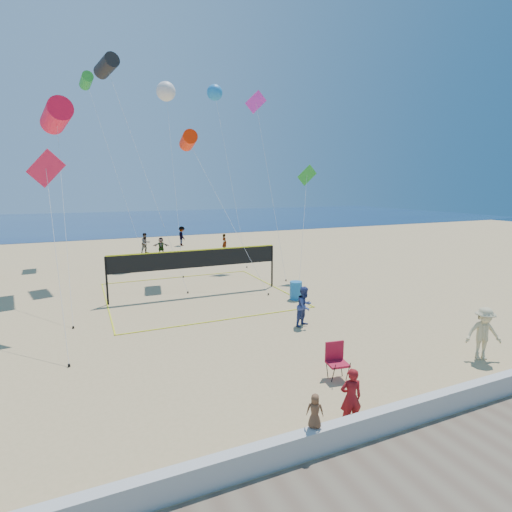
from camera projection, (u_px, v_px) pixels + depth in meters
name	position (u px, v px, depth m)	size (l,w,h in m)	color
ground	(309.00, 379.00, 12.14)	(120.00, 120.00, 0.00)	tan
ocean	(116.00, 221.00, 67.82)	(140.00, 50.00, 0.03)	navy
seawall	(377.00, 423.00, 9.39)	(32.00, 0.30, 0.60)	#AEAEAA
boardwalk	(447.00, 492.00, 7.65)	(32.00, 3.60, 0.03)	brown
woman	(351.00, 398.00, 9.65)	(0.55, 0.36, 1.50)	maroon
toddler	(315.00, 411.00, 8.66)	(0.38, 0.25, 0.77)	brown
bystander_a	(305.00, 306.00, 16.68)	(0.82, 0.64, 1.69)	navy
bystander_b	(484.00, 333.00, 13.44)	(1.17, 0.67, 1.81)	#C4B583
far_person_1	(161.00, 246.00, 34.16)	(1.37, 0.44, 1.48)	gray
far_person_2	(224.00, 243.00, 35.92)	(0.57, 0.38, 1.57)	gray
far_person_3	(145.00, 243.00, 34.83)	(0.86, 0.67, 1.78)	gray
far_person_4	(182.00, 236.00, 39.28)	(1.23, 0.71, 1.90)	gray
camp_chair	(336.00, 358.00, 12.16)	(0.68, 0.81, 1.23)	maroon
trash_barrel	(296.00, 290.00, 20.67)	(0.63, 0.63, 0.94)	#1B6BB1
volleyball_net	(196.00, 264.00, 21.31)	(9.30, 9.15, 2.48)	black
kite_0	(56.00, 116.00, 21.83)	(1.85, 9.58, 10.44)	#FA1033
kite_1	(107.00, 66.00, 24.41)	(3.73, 7.86, 13.66)	black
kite_2	(188.00, 141.00, 24.22)	(3.23, 6.95, 9.11)	#FF2802
kite_3	(47.00, 178.00, 15.66)	(1.48, 4.89, 7.26)	#F11C42
kite_4	(306.00, 183.00, 24.68)	(3.53, 4.15, 7.14)	green
kite_5	(258.00, 112.00, 28.41)	(1.65, 6.49, 12.59)	#E931C1
kite_6	(166.00, 92.00, 29.77)	(1.57, 7.52, 13.48)	silver
kite_7	(215.00, 93.00, 32.04)	(1.33, 6.98, 13.85)	#1E7CCD
kite_8	(86.00, 81.00, 30.27)	(3.51, 6.68, 14.23)	green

